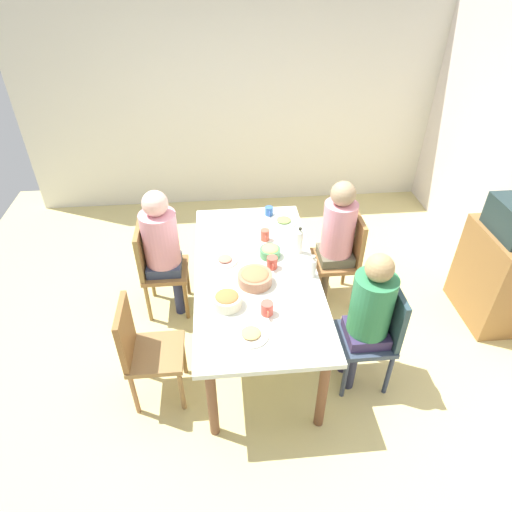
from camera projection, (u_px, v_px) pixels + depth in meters
name	position (u px, v px, depth m)	size (l,w,h in m)	color
ground_plane	(256.00, 338.00, 3.91)	(6.01, 6.01, 0.00)	#CCBD7C
wall_left	(236.00, 100.00, 5.18)	(0.12, 5.04, 2.60)	silver
dining_table	(256.00, 279.00, 3.50)	(1.95, 0.96, 0.76)	silver
chair_0	(156.00, 265.00, 3.93)	(0.40, 0.40, 0.90)	brown
person_0	(162.00, 242.00, 3.79)	(0.31, 0.31, 1.25)	#2E3946
chair_1	(143.00, 348.00, 3.16)	(0.40, 0.40, 0.90)	olive
chair_2	(376.00, 331.00, 3.28)	(0.40, 0.40, 0.90)	#334154
person_2	(369.00, 311.00, 3.14)	(0.30, 0.30, 1.22)	#2B2E42
chair_3	(344.00, 254.00, 4.06)	(0.40, 0.40, 0.90)	#916138
person_3	(337.00, 233.00, 3.91)	(0.30, 0.30, 1.25)	brown
plate_0	(251.00, 334.00, 2.90)	(0.24, 0.24, 0.04)	silver
plate_1	(225.00, 260.00, 3.55)	(0.21, 0.21, 0.04)	silver
plate_2	(284.00, 221.00, 4.02)	(0.24, 0.24, 0.04)	white
bowl_0	(255.00, 277.00, 3.31)	(0.26, 0.26, 0.11)	#A06C51
bowl_1	(270.00, 251.00, 3.59)	(0.17, 0.17, 0.09)	#44874F
bowl_2	(227.00, 300.00, 3.11)	(0.21, 0.21, 0.11)	beige
cup_0	(269.00, 211.00, 4.11)	(0.11, 0.07, 0.08)	#325FA4
cup_1	(265.00, 235.00, 3.77)	(0.11, 0.08, 0.10)	#C8523E
cup_2	(267.00, 308.00, 3.05)	(0.12, 0.09, 0.10)	#D05143
cup_3	(272.00, 263.00, 3.46)	(0.12, 0.08, 0.10)	#C44C3C
bottle_0	(312.00, 267.00, 3.36)	(0.06, 0.06, 0.19)	silver
bottle_1	(299.00, 241.00, 3.59)	(0.06, 0.06, 0.24)	silver
side_cabinet	(496.00, 276.00, 3.90)	(0.70, 0.44, 0.90)	olive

